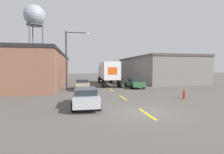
# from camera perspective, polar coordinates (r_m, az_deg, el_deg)

# --- Properties ---
(ground_plane) EXTENTS (160.00, 160.00, 0.00)m
(ground_plane) POSITION_cam_1_polar(r_m,az_deg,el_deg) (12.17, 10.64, -11.29)
(ground_plane) COLOR #56514C
(road_centerline) EXTENTS (0.20, 15.32, 0.01)m
(road_centerline) POSITION_cam_1_polar(r_m,az_deg,el_deg) (17.59, 3.58, -6.75)
(road_centerline) COLOR gold
(road_centerline) RESTS_ON ground_plane
(warehouse_left) EXTENTS (11.10, 30.03, 5.58)m
(warehouse_left) POSITION_cam_1_polar(r_m,az_deg,el_deg) (35.71, -24.03, 2.48)
(warehouse_left) COLOR brown
(warehouse_left) RESTS_ON ground_plane
(warehouse_right) EXTENTS (11.05, 21.96, 5.26)m
(warehouse_right) POSITION_cam_1_polar(r_m,az_deg,el_deg) (39.87, 13.83, 2.47)
(warehouse_right) COLOR slate
(warehouse_right) RESTS_ON ground_plane
(semi_truck) EXTENTS (3.28, 12.11, 3.89)m
(semi_truck) POSITION_cam_1_polar(r_m,az_deg,el_deg) (30.95, -1.40, 1.86)
(semi_truck) COLOR black
(semi_truck) RESTS_ON ground_plane
(parked_car_right_mid) EXTENTS (2.03, 4.76, 1.45)m
(parked_car_right_mid) POSITION_cam_1_polar(r_m,az_deg,el_deg) (26.18, 7.32, -1.83)
(parked_car_right_mid) COLOR #2D5B38
(parked_car_right_mid) RESTS_ON ground_plane
(parked_car_left_near) EXTENTS (2.03, 4.76, 1.45)m
(parked_car_left_near) POSITION_cam_1_polar(r_m,az_deg,el_deg) (13.63, -8.68, -6.40)
(parked_car_left_near) COLOR #B2B2B7
(parked_car_left_near) RESTS_ON ground_plane
(parked_car_left_far) EXTENTS (2.03, 4.76, 1.45)m
(parked_car_left_far) POSITION_cam_1_polar(r_m,az_deg,el_deg) (24.41, -9.73, -2.21)
(parked_car_left_far) COLOR tan
(parked_car_left_far) RESTS_ON ground_plane
(water_tower) EXTENTS (5.89, 5.89, 20.67)m
(water_tower) POSITION_cam_1_polar(r_m,az_deg,el_deg) (56.56, -23.97, 17.66)
(water_tower) COLOR #47474C
(water_tower) RESTS_ON ground_plane
(street_lamp) EXTENTS (3.22, 0.32, 7.91)m
(street_lamp) POSITION_cam_1_polar(r_m,az_deg,el_deg) (24.53, -13.74, 6.87)
(street_lamp) COLOR #2D2D30
(street_lamp) RESTS_ON ground_plane
(fire_hydrant) EXTENTS (0.22, 0.22, 0.88)m
(fire_hydrant) POSITION_cam_1_polar(r_m,az_deg,el_deg) (18.25, 22.49, -5.26)
(fire_hydrant) COLOR red
(fire_hydrant) RESTS_ON ground_plane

